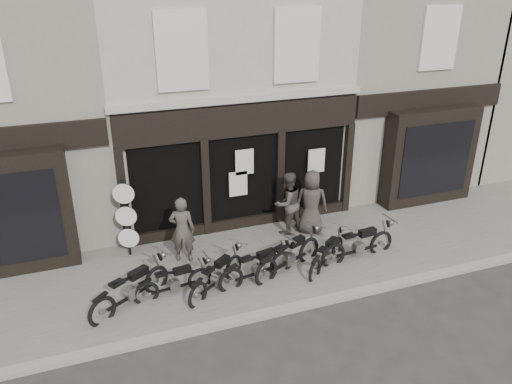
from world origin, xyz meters
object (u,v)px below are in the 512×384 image
object	(u,v)px
man_centre	(288,203)
advert_sign_post	(127,222)
motorcycle_3	(258,269)
motorcycle_1	(175,284)
motorcycle_6	(359,247)
man_left	(182,230)
man_right	(311,202)
motorcycle_2	(217,278)
motorcycle_0	(131,292)
motorcycle_5	(327,256)
motorcycle_4	(289,258)

from	to	relation	value
man_centre	advert_sign_post	xyz separation A→B (m)	(-4.58, 0.22, 0.07)
motorcycle_3	man_centre	size ratio (longest dim) A/B	1.15
motorcycle_1	advert_sign_post	xyz separation A→B (m)	(-0.80, 2.17, 0.76)
motorcycle_6	motorcycle_3	bearing A→B (deg)	175.49
motorcycle_3	advert_sign_post	size ratio (longest dim) A/B	0.93
man_left	advert_sign_post	bearing A→B (deg)	-9.84
man_left	man_centre	distance (m)	3.29
advert_sign_post	man_right	bearing A→B (deg)	11.34
motorcycle_2	motorcycle_0	bearing A→B (deg)	140.90
motorcycle_3	man_centre	xyz separation A→B (m)	(1.69, 2.08, 0.65)
motorcycle_3	motorcycle_5	size ratio (longest dim) A/B	1.28
motorcycle_0	motorcycle_4	size ratio (longest dim) A/B	0.94
motorcycle_0	motorcycle_6	world-z (taller)	motorcycle_0
advert_sign_post	motorcycle_2	bearing A→B (deg)	-35.27
man_right	motorcycle_6	bearing A→B (deg)	133.47
man_centre	man_right	distance (m)	0.70
motorcycle_2	man_left	bearing A→B (deg)	70.34
motorcycle_0	man_centre	world-z (taller)	man_centre
motorcycle_2	man_right	size ratio (longest dim) A/B	0.93
man_centre	motorcycle_3	bearing A→B (deg)	34.68
motorcycle_1	motorcycle_4	xyz separation A→B (m)	(3.02, 0.04, 0.07)
motorcycle_0	motorcycle_6	distance (m)	6.05
motorcycle_0	man_centre	xyz separation A→B (m)	(4.80, 2.02, 0.62)
advert_sign_post	motorcycle_0	bearing A→B (deg)	-79.23
motorcycle_0	man_left	size ratio (longest dim) A/B	1.12
motorcycle_3	motorcycle_0	bearing A→B (deg)	166.88
motorcycle_0	advert_sign_post	bearing A→B (deg)	51.99
advert_sign_post	motorcycle_1	bearing A→B (deg)	-53.26
motorcycle_5	man_centre	bearing A→B (deg)	59.76
motorcycle_5	man_right	world-z (taller)	man_right
motorcycle_1	motorcycle_0	bearing A→B (deg)	177.12
man_right	motorcycle_5	bearing A→B (deg)	102.65
motorcycle_2	motorcycle_3	bearing A→B (deg)	-36.59
motorcycle_0	motorcycle_3	bearing A→B (deg)	-33.45
motorcycle_2	man_centre	bearing A→B (deg)	0.06
motorcycle_4	advert_sign_post	bearing A→B (deg)	127.75
motorcycle_1	advert_sign_post	world-z (taller)	advert_sign_post
man_right	motorcycle_0	bearing A→B (deg)	42.71
advert_sign_post	motorcycle_3	bearing A→B (deg)	-22.07
motorcycle_0	motorcycle_5	distance (m)	5.06
man_right	advert_sign_post	bearing A→B (deg)	19.58
motorcycle_4	man_centre	distance (m)	2.15
man_left	motorcycle_4	bearing A→B (deg)	170.70
motorcycle_6	motorcycle_2	bearing A→B (deg)	175.25
motorcycle_0	man_left	world-z (taller)	man_left
motorcycle_6	motorcycle_1	bearing A→B (deg)	173.39
motorcycle_3	motorcycle_1	bearing A→B (deg)	164.38
motorcycle_0	motorcycle_1	size ratio (longest dim) A/B	1.04
motorcycle_1	motorcycle_6	xyz separation A→B (m)	(5.02, -0.06, 0.06)
advert_sign_post	motorcycle_4	bearing A→B (deg)	-12.75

